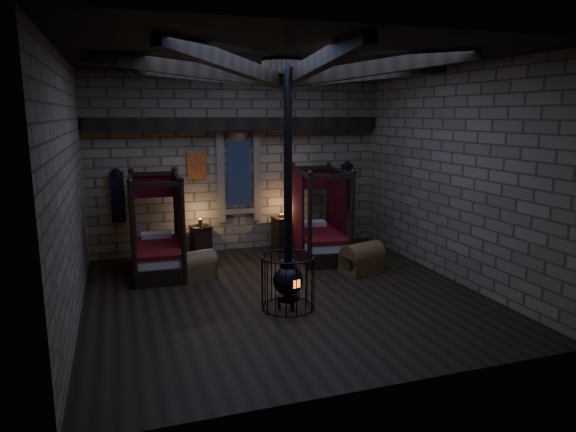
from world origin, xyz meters
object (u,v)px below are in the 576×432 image
object	(u,v)px
bed_right	(319,235)
trunk_left	(195,266)
trunk_right	(362,259)
bed_left	(158,249)
stove	(288,276)

from	to	relation	value
bed_right	trunk_left	world-z (taller)	bed_right
bed_right	trunk_left	size ratio (longest dim) A/B	2.33
trunk_left	trunk_right	xyz separation A→B (m)	(3.41, -0.66, 0.03)
bed_left	trunk_left	size ratio (longest dim) A/B	2.29
bed_left	stove	size ratio (longest dim) A/B	0.50
trunk_left	bed_left	bearing A→B (deg)	118.98
trunk_left	stove	bearing A→B (deg)	-74.23
bed_right	stove	bearing A→B (deg)	-113.69
bed_right	trunk_left	bearing A→B (deg)	-158.93
bed_left	trunk_right	bearing A→B (deg)	-16.32
bed_left	bed_right	xyz separation A→B (m)	(3.65, 0.04, 0.00)
bed_left	trunk_right	world-z (taller)	bed_left
trunk_left	trunk_right	distance (m)	3.47
trunk_left	stove	distance (m)	2.51
bed_right	bed_left	bearing A→B (deg)	-172.39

